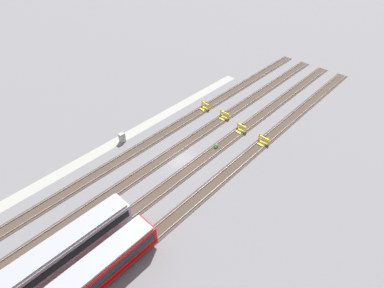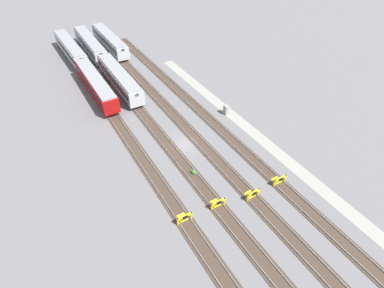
{
  "view_description": "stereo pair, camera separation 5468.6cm",
  "coord_description": "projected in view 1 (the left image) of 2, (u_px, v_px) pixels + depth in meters",
  "views": [
    {
      "loc": [
        23.62,
        24.25,
        31.53
      ],
      "look_at": [
        -2.31,
        0.0,
        1.8
      ],
      "focal_mm": 28.0,
      "sensor_mm": 36.0,
      "label": 1
    },
    {
      "loc": [
        -30.54,
        16.84,
        30.09
      ],
      "look_at": [
        -2.31,
        0.0,
        1.8
      ],
      "focal_mm": 28.0,
      "sensor_mm": 36.0,
      "label": 2
    }
  ],
  "objects": [
    {
      "name": "rail_track_near_inner",
      "position": [
        171.0,
        153.0,
        47.35
      ],
      "size": [
        90.0,
        2.24,
        0.21
      ],
      "color": "#47382D",
      "rests_on": "ground"
    },
    {
      "name": "weed_clump",
      "position": [
        216.0,
        146.0,
        48.34
      ],
      "size": [
        0.92,
        0.7,
        0.64
      ],
      "color": "#4C7F3D",
      "rests_on": "ground"
    },
    {
      "name": "bumper_stop_nearest_track",
      "position": [
        205.0,
        106.0,
        56.86
      ],
      "size": [
        1.38,
        2.01,
        1.22
      ],
      "color": "yellow",
      "rests_on": "ground"
    },
    {
      "name": "rail_track_middle",
      "position": [
        193.0,
        167.0,
        44.94
      ],
      "size": [
        90.0,
        2.24,
        0.21
      ],
      "color": "#47382D",
      "rests_on": "ground"
    },
    {
      "name": "service_walkway",
      "position": [
        137.0,
        130.0,
        51.95
      ],
      "size": [
        54.0,
        2.0,
        0.01
      ],
      "primitive_type": "cube",
      "color": "#9E9E93",
      "rests_on": "ground"
    },
    {
      "name": "subway_car_front_row_rightmost",
      "position": [
        79.0,
        286.0,
        29.32
      ],
      "size": [
        18.01,
        2.91,
        3.7
      ],
      "color": "#A80F0F",
      "rests_on": "ground"
    },
    {
      "name": "rail_track_nearest",
      "position": [
        152.0,
        140.0,
        49.76
      ],
      "size": [
        90.0,
        2.23,
        0.21
      ],
      "color": "#47382D",
      "rests_on": "ground"
    },
    {
      "name": "ground_plane",
      "position": [
        182.0,
        160.0,
        46.17
      ],
      "size": [
        400.0,
        400.0,
        0.0
      ],
      "primitive_type": "plane",
      "color": "slate"
    },
    {
      "name": "subway_car_front_row_centre",
      "position": [
        56.0,
        256.0,
        31.75
      ],
      "size": [
        18.02,
        2.94,
        3.7
      ],
      "color": "silver",
      "rests_on": "ground"
    },
    {
      "name": "rail_track_far_inner",
      "position": [
        216.0,
        182.0,
        42.53
      ],
      "size": [
        90.0,
        2.23,
        0.21
      ],
      "color": "#47382D",
      "rests_on": "ground"
    },
    {
      "name": "electrical_cabinet",
      "position": [
        122.0,
        138.0,
        49.13
      ],
      "size": [
        0.9,
        0.73,
        1.6
      ],
      "color": "#9E9E99",
      "rests_on": "ground"
    },
    {
      "name": "bumper_stop_near_inner_track",
      "position": [
        224.0,
        116.0,
        54.48
      ],
      "size": [
        1.38,
        2.01,
        1.22
      ],
      "color": "yellow",
      "rests_on": "ground"
    },
    {
      "name": "bumper_stop_far_inner_track",
      "position": [
        263.0,
        141.0,
        48.91
      ],
      "size": [
        1.34,
        2.0,
        1.22
      ],
      "color": "yellow",
      "rests_on": "ground"
    },
    {
      "name": "bumper_stop_middle_track",
      "position": [
        241.0,
        129.0,
        51.47
      ],
      "size": [
        1.37,
        2.01,
        1.22
      ],
      "color": "yellow",
      "rests_on": "ground"
    }
  ]
}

